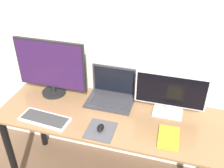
{
  "coord_description": "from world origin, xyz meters",
  "views": [
    {
      "loc": [
        0.44,
        -1.18,
        2.04
      ],
      "look_at": [
        -0.02,
        0.39,
        0.99
      ],
      "focal_mm": 42.0,
      "sensor_mm": 36.0,
      "label": 1
    }
  ],
  "objects_px": {
    "monitor_left": "(51,68)",
    "keyboard": "(45,119)",
    "mouse": "(101,128)",
    "book": "(169,137)",
    "laptop": "(112,93)",
    "monitor_right": "(170,94)"
  },
  "relations": [
    {
      "from": "monitor_left",
      "to": "keyboard",
      "type": "relative_size",
      "value": 1.52
    },
    {
      "from": "mouse",
      "to": "book",
      "type": "relative_size",
      "value": 0.35
    },
    {
      "from": "monitor_left",
      "to": "book",
      "type": "distance_m",
      "value": 1.06
    },
    {
      "from": "laptop",
      "to": "keyboard",
      "type": "relative_size",
      "value": 0.96
    },
    {
      "from": "mouse",
      "to": "monitor_left",
      "type": "bearing_deg",
      "value": 147.57
    },
    {
      "from": "laptop",
      "to": "book",
      "type": "bearing_deg",
      "value": -33.9
    },
    {
      "from": "monitor_left",
      "to": "mouse",
      "type": "distance_m",
      "value": 0.66
    },
    {
      "from": "monitor_right",
      "to": "keyboard",
      "type": "height_order",
      "value": "monitor_right"
    },
    {
      "from": "keyboard",
      "to": "monitor_left",
      "type": "bearing_deg",
      "value": 105.56
    },
    {
      "from": "monitor_left",
      "to": "book",
      "type": "xyz_separation_m",
      "value": [
        0.99,
        -0.28,
        -0.23
      ]
    },
    {
      "from": "keyboard",
      "to": "monitor_right",
      "type": "bearing_deg",
      "value": 21.59
    },
    {
      "from": "laptop",
      "to": "book",
      "type": "relative_size",
      "value": 1.73
    },
    {
      "from": "keyboard",
      "to": "mouse",
      "type": "xyz_separation_m",
      "value": [
        0.43,
        0.01,
        0.01
      ]
    },
    {
      "from": "monitor_right",
      "to": "book",
      "type": "relative_size",
      "value": 2.43
    },
    {
      "from": "monitor_right",
      "to": "laptop",
      "type": "xyz_separation_m",
      "value": [
        -0.46,
        0.05,
        -0.11
      ]
    },
    {
      "from": "monitor_left",
      "to": "book",
      "type": "relative_size",
      "value": 2.75
    },
    {
      "from": "keyboard",
      "to": "mouse",
      "type": "distance_m",
      "value": 0.43
    },
    {
      "from": "monitor_left",
      "to": "laptop",
      "type": "relative_size",
      "value": 1.59
    },
    {
      "from": "monitor_left",
      "to": "monitor_right",
      "type": "height_order",
      "value": "monitor_left"
    },
    {
      "from": "monitor_left",
      "to": "mouse",
      "type": "xyz_separation_m",
      "value": [
        0.53,
        -0.33,
        -0.22
      ]
    },
    {
      "from": "monitor_left",
      "to": "keyboard",
      "type": "bearing_deg",
      "value": -74.44
    },
    {
      "from": "keyboard",
      "to": "mouse",
      "type": "relative_size",
      "value": 5.13
    }
  ]
}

